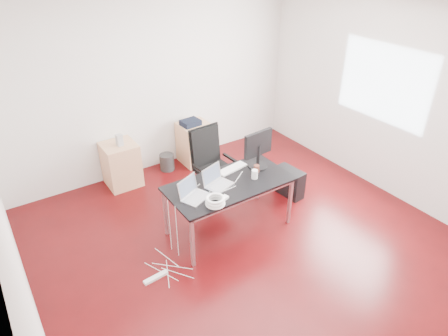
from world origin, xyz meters
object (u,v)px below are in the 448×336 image
filing_cabinet_right (195,143)px  office_chair (211,162)px  desk (229,186)px  pc_tower (290,182)px  filing_cabinet_left (121,164)px

filing_cabinet_right → office_chair: bearing=-107.8°
desk → pc_tower: (1.22, 0.16, -0.46)m
office_chair → desk: bearing=-108.7°
desk → office_chair: size_ratio=1.48×
filing_cabinet_left → filing_cabinet_right: same height
office_chair → pc_tower: 1.24m
filing_cabinet_left → pc_tower: size_ratio=1.56×
pc_tower → filing_cabinet_left: bearing=134.2°
office_chair → filing_cabinet_left: 1.48m
filing_cabinet_left → filing_cabinet_right: bearing=0.0°
filing_cabinet_right → desk: bearing=-106.8°
desk → filing_cabinet_left: 2.03m
desk → office_chair: 0.80m
pc_tower → office_chair: bearing=143.6°
office_chair → pc_tower: bearing=-34.3°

